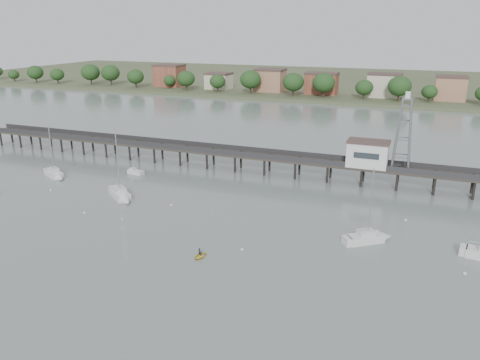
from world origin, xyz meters
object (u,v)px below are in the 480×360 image
(lattice_tower, at_px, (404,135))
(yellow_dinghy, at_px, (200,257))
(sailboat_b, at_px, (56,175))
(sailboat_f, at_px, (122,196))
(white_tender, at_px, (135,172))
(pier, at_px, (252,155))
(sailboat_c, at_px, (372,238))

(lattice_tower, distance_m, yellow_dinghy, 49.60)
(sailboat_b, relative_size, sailboat_f, 0.86)
(lattice_tower, bearing_deg, yellow_dinghy, -120.54)
(white_tender, bearing_deg, sailboat_f, -57.73)
(pier, height_order, sailboat_b, sailboat_b)
(sailboat_b, bearing_deg, white_tender, 57.82)
(sailboat_f, xyz_separation_m, yellow_dinghy, (24.01, -15.80, -0.64))
(sailboat_c, xyz_separation_m, sailboat_b, (-67.50, 7.72, 0.00))
(sailboat_b, relative_size, white_tender, 3.08)
(sailboat_b, height_order, sailboat_f, sailboat_f)
(sailboat_b, bearing_deg, pier, 54.23)
(lattice_tower, distance_m, white_tender, 57.33)
(sailboat_b, xyz_separation_m, sailboat_f, (21.16, -6.02, -0.01))
(lattice_tower, relative_size, sailboat_c, 1.25)
(sailboat_c, height_order, yellow_dinghy, sailboat_c)
(lattice_tower, xyz_separation_m, sailboat_c, (-2.23, -27.53, -10.45))
(sailboat_c, height_order, white_tender, sailboat_c)
(sailboat_c, relative_size, sailboat_f, 0.88)
(sailboat_c, relative_size, white_tender, 3.15)
(pier, height_order, white_tender, pier)
(sailboat_b, xyz_separation_m, yellow_dinghy, (45.17, -21.82, -0.65))
(lattice_tower, xyz_separation_m, sailboat_f, (-48.57, -25.84, -10.46))
(lattice_tower, height_order, sailboat_f, lattice_tower)
(lattice_tower, bearing_deg, sailboat_c, -94.62)
(sailboat_f, height_order, yellow_dinghy, sailboat_f)
(pier, relative_size, white_tender, 38.27)
(sailboat_c, distance_m, sailboat_f, 46.37)
(yellow_dinghy, bearing_deg, white_tender, 143.57)
(white_tender, bearing_deg, lattice_tower, 19.34)
(pier, bearing_deg, sailboat_f, -123.45)
(lattice_tower, height_order, white_tender, lattice_tower)
(sailboat_c, relative_size, yellow_dinghy, 5.14)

